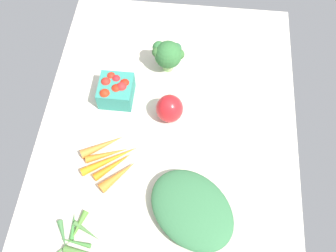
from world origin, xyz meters
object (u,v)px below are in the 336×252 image
(bell_pepper_red, at_px, (171,109))
(broccoli_head, at_px, (168,54))
(okra_pile, at_px, (74,239))
(leafy_greens_clump, at_px, (192,209))
(berry_basket, at_px, (116,90))
(carrot_bunch, at_px, (111,160))

(bell_pepper_red, height_order, broccoli_head, broccoli_head)
(okra_pile, bearing_deg, leafy_greens_clump, 109.12)
(berry_basket, relative_size, leafy_greens_clump, 0.42)
(carrot_bunch, bearing_deg, leafy_greens_clump, 62.98)
(bell_pepper_red, distance_m, leafy_greens_clump, 0.30)
(berry_basket, height_order, okra_pile, berry_basket)
(leafy_greens_clump, bearing_deg, bell_pepper_red, -163.82)
(bell_pepper_red, height_order, okra_pile, bell_pepper_red)
(berry_basket, xyz_separation_m, okra_pile, (0.44, -0.04, -0.03))
(broccoli_head, relative_size, carrot_bunch, 0.60)
(berry_basket, xyz_separation_m, carrot_bunch, (0.22, 0.02, -0.03))
(broccoli_head, bearing_deg, okra_pile, -17.49)
(broccoli_head, bearing_deg, leafy_greens_clump, 13.16)
(berry_basket, height_order, broccoli_head, broccoli_head)
(okra_pile, height_order, carrot_bunch, carrot_bunch)
(berry_basket, distance_m, carrot_bunch, 0.22)
(bell_pepper_red, relative_size, leafy_greens_clump, 0.37)
(broccoli_head, xyz_separation_m, okra_pile, (0.57, -0.18, -0.06))
(okra_pile, xyz_separation_m, leafy_greens_clump, (-0.10, 0.29, 0.02))
(bell_pepper_red, distance_m, okra_pile, 0.44)
(berry_basket, bearing_deg, bell_pepper_red, 72.86)
(berry_basket, relative_size, broccoli_head, 0.91)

